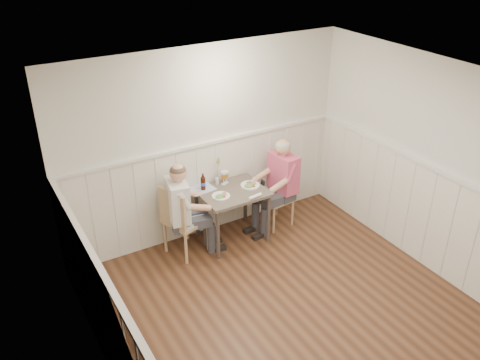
{
  "coord_description": "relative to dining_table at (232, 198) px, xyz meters",
  "views": [
    {
      "loc": [
        -2.68,
        -3.22,
        3.99
      ],
      "look_at": [
        0.17,
        1.64,
        1.0
      ],
      "focal_mm": 38.0,
      "sensor_mm": 36.0,
      "label": 1
    }
  ],
  "objects": [
    {
      "name": "ground_plane",
      "position": [
        -0.17,
        -1.84,
        -0.64
      ],
      "size": [
        4.5,
        4.5,
        0.0
      ],
      "primitive_type": "plane",
      "color": "#422616"
    },
    {
      "name": "room_shell",
      "position": [
        -0.17,
        -1.84,
        0.87
      ],
      "size": [
        4.04,
        4.54,
        2.6
      ],
      "color": "silver",
      "rests_on": "ground"
    },
    {
      "name": "wainscot",
      "position": [
        -0.17,
        -1.15,
        0.04
      ],
      "size": [
        4.0,
        4.49,
        1.34
      ],
      "color": "silver",
      "rests_on": "ground"
    },
    {
      "name": "dining_table",
      "position": [
        0.0,
        0.0,
        0.0
      ],
      "size": [
        0.86,
        0.7,
        0.75
      ],
      "color": "#493C35",
      "rests_on": "ground"
    },
    {
      "name": "chair_right",
      "position": [
        0.77,
        0.03,
        -0.18
      ],
      "size": [
        0.44,
        0.44,
        0.86
      ],
      "color": "#987D55",
      "rests_on": "ground"
    },
    {
      "name": "chair_left",
      "position": [
        -0.72,
        0.04,
        -0.11
      ],
      "size": [
        0.58,
        0.58,
        0.98
      ],
      "color": "#987D55",
      "rests_on": "ground"
    },
    {
      "name": "man_in_pink",
      "position": [
        0.75,
        -0.02,
        -0.08
      ],
      "size": [
        0.65,
        0.45,
        1.34
      ],
      "color": "#3F3F47",
      "rests_on": "ground"
    },
    {
      "name": "diner_cream",
      "position": [
        -0.73,
        0.02,
        -0.09
      ],
      "size": [
        0.66,
        0.47,
        1.32
      ],
      "color": "#3F3F47",
      "rests_on": "ground"
    },
    {
      "name": "plate_man",
      "position": [
        0.26,
        -0.01,
        0.13
      ],
      "size": [
        0.26,
        0.26,
        0.06
      ],
      "color": "white",
      "rests_on": "dining_table"
    },
    {
      "name": "plate_diner",
      "position": [
        -0.21,
        -0.07,
        0.12
      ],
      "size": [
        0.24,
        0.24,
        0.06
      ],
      "color": "white",
      "rests_on": "dining_table"
    },
    {
      "name": "beer_glass_a",
      "position": [
        0.04,
        0.23,
        0.22
      ],
      "size": [
        0.07,
        0.07,
        0.17
      ],
      "color": "silver",
      "rests_on": "dining_table"
    },
    {
      "name": "beer_glass_b",
      "position": [
        -0.01,
        0.21,
        0.23
      ],
      "size": [
        0.08,
        0.08,
        0.19
      ],
      "color": "silver",
      "rests_on": "dining_table"
    },
    {
      "name": "beer_bottle",
      "position": [
        -0.32,
        0.21,
        0.21
      ],
      "size": [
        0.07,
        0.07,
        0.24
      ],
      "color": "black",
      "rests_on": "dining_table"
    },
    {
      "name": "rolled_napkin",
      "position": [
        0.16,
        -0.31,
        0.13
      ],
      "size": [
        0.2,
        0.07,
        0.04
      ],
      "color": "white",
      "rests_on": "dining_table"
    },
    {
      "name": "grass_vase",
      "position": [
        -0.08,
        0.27,
        0.29
      ],
      "size": [
        0.05,
        0.05,
        0.41
      ],
      "color": "silver",
      "rests_on": "dining_table"
    },
    {
      "name": "gingham_mat",
      "position": [
        -0.33,
        0.25,
        0.11
      ],
      "size": [
        0.36,
        0.3,
        0.01
      ],
      "color": "#6B91C5",
      "rests_on": "dining_table"
    }
  ]
}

